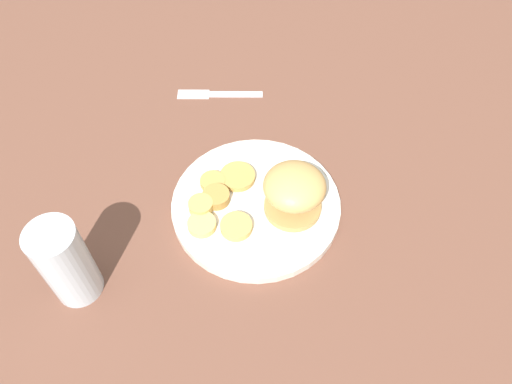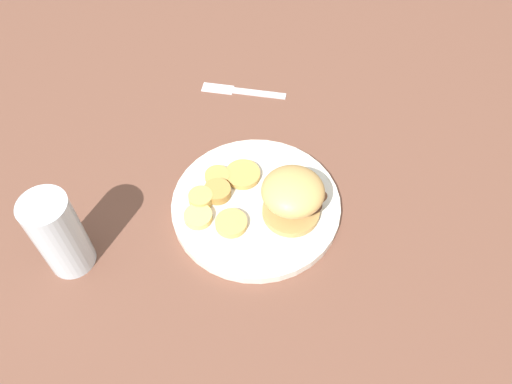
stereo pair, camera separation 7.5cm
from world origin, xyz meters
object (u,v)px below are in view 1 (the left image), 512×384
object	(u,v)px
drinking_glass	(66,263)
fork	(218,94)
dinner_plate	(256,205)
sandwich	(296,190)

from	to	relation	value
drinking_glass	fork	bearing A→B (deg)	-93.39
dinner_plate	sandwich	xyz separation A→B (m)	(-0.06, -0.01, 0.05)
drinking_glass	sandwich	bearing A→B (deg)	-136.81
dinner_plate	sandwich	size ratio (longest dim) A/B	2.20
sandwich	fork	distance (m)	0.30
dinner_plate	fork	xyz separation A→B (m)	(0.16, -0.22, -0.01)
fork	drinking_glass	bearing A→B (deg)	86.61
sandwich	fork	bearing A→B (deg)	-43.39
sandwich	fork	size ratio (longest dim) A/B	0.76
dinner_plate	drinking_glass	size ratio (longest dim) A/B	1.88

